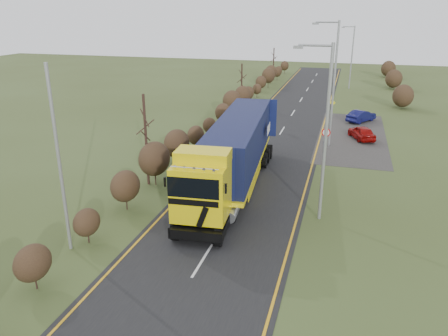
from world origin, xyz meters
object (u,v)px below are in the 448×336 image
lorry (235,151)px  car_blue_sedan (361,116)px  streetlight_near (324,127)px  speed_sign (326,137)px  car_red_hatchback (362,133)px

lorry → car_blue_sedan: size_ratio=4.41×
streetlight_near → speed_sign: size_ratio=3.84×
car_red_hatchback → streetlight_near: bearing=59.9°
car_red_hatchback → car_blue_sedan: bearing=-111.9°
speed_sign → car_red_hatchback: bearing=66.3°
lorry → streetlight_near: bearing=-32.7°
car_red_hatchback → streetlight_near: (-2.54, -17.16, 4.63)m
lorry → car_blue_sedan: (8.12, 20.97, -1.95)m
streetlight_near → speed_sign: bearing=91.7°
streetlight_near → speed_sign: 11.25m
lorry → car_red_hatchback: size_ratio=4.54×
lorry → speed_sign: 9.37m
speed_sign → streetlight_near: bearing=-88.3°
lorry → speed_sign: bearing=51.2°
car_red_hatchback → lorry: bearing=38.7°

